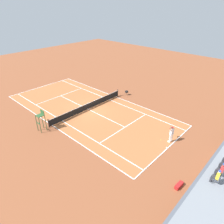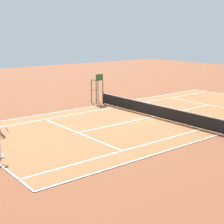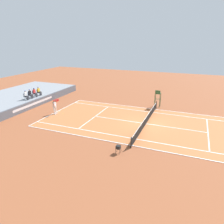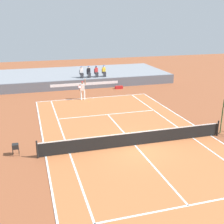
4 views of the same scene
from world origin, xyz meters
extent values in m
plane|color=brown|center=(0.00, 0.00, 0.00)|extent=(80.00, 80.00, 0.00)
cube|color=#B76638|center=(0.00, 0.00, 0.01)|extent=(10.98, 23.78, 0.02)
cube|color=white|center=(0.00, 11.89, 0.02)|extent=(10.98, 0.10, 0.01)
cube|color=white|center=(-5.49, 0.00, 0.02)|extent=(0.10, 23.78, 0.01)
cube|color=white|center=(5.49, 0.00, 0.02)|extent=(0.10, 23.78, 0.01)
cube|color=white|center=(-4.11, 0.00, 0.02)|extent=(0.10, 23.78, 0.01)
cube|color=white|center=(4.11, 0.00, 0.02)|extent=(0.10, 23.78, 0.01)
cube|color=white|center=(0.00, 6.40, 0.02)|extent=(8.22, 0.10, 0.01)
cube|color=white|center=(0.00, -6.40, 0.02)|extent=(8.22, 0.10, 0.01)
cube|color=white|center=(0.00, 0.00, 0.02)|extent=(0.10, 12.80, 0.01)
cube|color=white|center=(0.00, 11.79, 0.02)|extent=(0.10, 0.20, 0.01)
cylinder|color=black|center=(-5.94, 0.00, 0.54)|extent=(0.10, 0.10, 1.07)
cylinder|color=black|center=(5.94, 0.00, 0.54)|extent=(0.10, 0.10, 1.07)
cube|color=black|center=(0.00, 0.00, 0.48)|extent=(11.78, 0.02, 0.84)
cube|color=white|center=(0.00, 0.00, 0.90)|extent=(11.78, 0.03, 0.06)
cube|color=#565B66|center=(0.00, 15.92, 0.53)|extent=(21.86, 0.24, 1.07)
cube|color=silver|center=(0.00, 15.79, 0.59)|extent=(7.65, 0.01, 0.32)
cube|color=gray|center=(0.00, 20.65, 0.53)|extent=(21.86, 9.23, 1.07)
cube|color=#474C56|center=(-0.13, 17.00, 1.48)|extent=(0.44, 0.44, 0.06)
cube|color=#474C56|center=(-0.13, 17.20, 1.73)|extent=(0.44, 0.06, 0.44)
cylinder|color=#4C4C51|center=(0.05, 16.85, 1.26)|extent=(0.04, 0.04, 0.38)
cylinder|color=#4C4C51|center=(-0.30, 16.85, 1.26)|extent=(0.04, 0.04, 0.38)
cube|color=#2D2D33|center=(-0.13, 16.90, 1.56)|extent=(0.34, 0.44, 0.16)
cube|color=#2D2D33|center=(-0.13, 16.70, 1.29)|extent=(0.30, 0.14, 0.44)
cube|color=white|center=(-0.13, 17.06, 1.85)|extent=(0.36, 0.22, 0.52)
sphere|color=tan|center=(-0.13, 17.06, 2.22)|extent=(0.20, 0.20, 0.20)
cylinder|color=#2D4CA8|center=(-0.13, 17.06, 2.31)|extent=(0.19, 0.19, 0.05)
cube|color=#474C56|center=(0.71, 17.00, 1.48)|extent=(0.44, 0.44, 0.06)
cube|color=#474C56|center=(0.71, 17.20, 1.73)|extent=(0.44, 0.06, 0.44)
cylinder|color=#4C4C51|center=(0.89, 16.85, 1.26)|extent=(0.04, 0.04, 0.38)
cylinder|color=#4C4C51|center=(0.54, 16.85, 1.26)|extent=(0.04, 0.04, 0.38)
cube|color=#2D2D33|center=(0.71, 16.90, 1.56)|extent=(0.34, 0.44, 0.16)
cube|color=#2D2D33|center=(0.71, 16.70, 1.29)|extent=(0.30, 0.14, 0.44)
cube|color=black|center=(0.71, 17.06, 1.85)|extent=(0.36, 0.22, 0.52)
sphere|color=beige|center=(0.71, 17.06, 2.22)|extent=(0.20, 0.20, 0.20)
cylinder|color=#2D4CA8|center=(0.71, 17.06, 2.31)|extent=(0.19, 0.19, 0.05)
cube|color=#474C56|center=(1.60, 17.00, 1.48)|extent=(0.44, 0.44, 0.06)
cube|color=#474C56|center=(1.60, 17.20, 1.73)|extent=(0.44, 0.06, 0.44)
cylinder|color=#4C4C51|center=(1.78, 16.85, 1.26)|extent=(0.04, 0.04, 0.38)
cylinder|color=#4C4C51|center=(1.43, 16.85, 1.26)|extent=(0.04, 0.04, 0.38)
cube|color=#2D2D33|center=(1.60, 16.90, 1.56)|extent=(0.34, 0.44, 0.16)
cube|color=#2D2D33|center=(1.60, 16.70, 1.29)|extent=(0.30, 0.14, 0.44)
cube|color=red|center=(1.60, 17.06, 1.85)|extent=(0.36, 0.22, 0.52)
sphere|color=brown|center=(1.60, 17.06, 2.22)|extent=(0.20, 0.20, 0.20)
cylinder|color=#2D4CA8|center=(1.60, 17.06, 2.31)|extent=(0.19, 0.19, 0.05)
cube|color=#474C56|center=(2.52, 17.00, 1.48)|extent=(0.44, 0.44, 0.06)
cube|color=#474C56|center=(2.52, 17.20, 1.73)|extent=(0.44, 0.06, 0.44)
cylinder|color=#4C4C51|center=(2.69, 16.85, 1.26)|extent=(0.04, 0.04, 0.38)
cylinder|color=#4C4C51|center=(2.34, 16.85, 1.26)|extent=(0.04, 0.04, 0.38)
cube|color=#2D2D33|center=(2.52, 16.90, 1.56)|extent=(0.34, 0.44, 0.16)
cube|color=#2D2D33|center=(2.52, 16.70, 1.29)|extent=(0.30, 0.14, 0.44)
cube|color=yellow|center=(2.52, 17.06, 1.85)|extent=(0.36, 0.22, 0.52)
sphere|color=beige|center=(2.52, 17.06, 2.22)|extent=(0.20, 0.20, 0.20)
cylinder|color=#2D4CA8|center=(2.52, 17.06, 2.31)|extent=(0.19, 0.19, 0.05)
cylinder|color=white|center=(-0.93, 11.53, 0.46)|extent=(0.15, 0.15, 0.92)
cylinder|color=white|center=(-1.24, 11.57, 0.46)|extent=(0.15, 0.15, 0.92)
cube|color=white|center=(-0.94, 11.47, 0.05)|extent=(0.16, 0.29, 0.10)
cube|color=white|center=(-1.25, 11.51, 0.05)|extent=(0.16, 0.29, 0.10)
cube|color=white|center=(-1.09, 11.55, 1.22)|extent=(0.43, 0.29, 0.60)
sphere|color=#A37556|center=(-1.09, 11.55, 1.69)|extent=(0.22, 0.22, 0.22)
cylinder|color=red|center=(-1.09, 11.55, 1.78)|extent=(0.21, 0.21, 0.06)
cylinder|color=#A37556|center=(-0.83, 11.48, 1.78)|extent=(0.12, 0.22, 0.61)
cylinder|color=#A37556|center=(-1.36, 11.49, 1.24)|extent=(0.13, 0.34, 0.56)
cylinder|color=black|center=(-1.41, 11.37, 1.11)|extent=(0.06, 0.19, 0.25)
torus|color=red|center=(-1.41, 11.20, 1.37)|extent=(0.33, 0.23, 0.26)
cylinder|color=silver|center=(-1.41, 11.20, 1.37)|extent=(0.29, 0.20, 0.22)
sphere|color=#D1E533|center=(-0.66, 10.69, 0.03)|extent=(0.07, 0.07, 0.07)
cylinder|color=#2D562D|center=(7.13, 0.35, 0.95)|extent=(0.07, 0.07, 1.90)
cylinder|color=#2D562D|center=(7.13, -0.35, 0.95)|extent=(0.07, 0.07, 1.90)
cylinder|color=#2D562D|center=(6.43, 0.35, 0.95)|extent=(0.07, 0.07, 1.90)
cylinder|color=#2D562D|center=(6.43, -0.35, 0.95)|extent=(0.07, 0.07, 1.90)
cube|color=#2D562D|center=(6.78, 0.00, 1.93)|extent=(0.70, 0.70, 0.06)
cube|color=#2D562D|center=(6.43, 0.00, 2.20)|extent=(0.06, 0.70, 0.48)
cube|color=#2D562D|center=(7.10, 0.00, 1.04)|extent=(0.10, 0.70, 0.04)
cube|color=red|center=(3.68, 14.91, 0.16)|extent=(0.86, 0.37, 0.32)
cylinder|color=red|center=(3.26, 14.94, 0.16)|extent=(0.08, 0.32, 0.32)
cylinder|color=red|center=(4.09, 14.88, 0.16)|extent=(0.08, 0.32, 0.32)
cube|color=black|center=(-7.13, 0.75, 0.56)|extent=(0.36, 0.36, 0.28)
cylinder|color=black|center=(-7.30, 0.58, 0.21)|extent=(0.02, 0.02, 0.42)
cylinder|color=black|center=(-6.96, 0.58, 0.21)|extent=(0.02, 0.02, 0.42)
cylinder|color=black|center=(-7.30, 0.92, 0.21)|extent=(0.02, 0.02, 0.42)
cylinder|color=black|center=(-6.96, 0.92, 0.21)|extent=(0.02, 0.02, 0.42)
ellipsoid|color=#D1E533|center=(-7.13, 0.75, 0.64)|extent=(0.30, 0.30, 0.12)
camera|label=1|loc=(15.37, 18.64, 12.85)|focal=32.59mm
camera|label=2|loc=(-16.40, 16.88, 5.79)|focal=54.37mm
camera|label=3|loc=(-21.49, -4.45, 9.04)|focal=33.20mm
camera|label=4|loc=(-6.13, -15.71, 7.69)|focal=47.02mm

